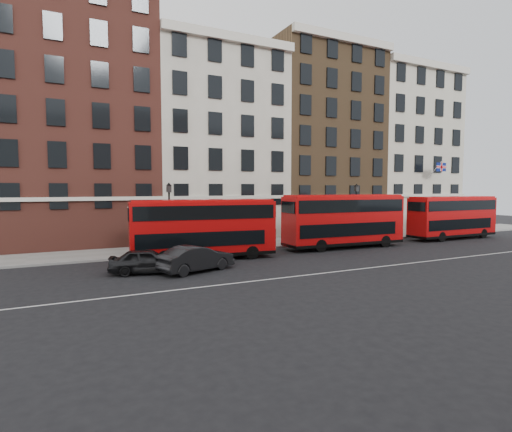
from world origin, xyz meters
name	(u,v)px	position (x,y,z in m)	size (l,w,h in m)	color
ground	(310,267)	(0.00, 0.00, 0.00)	(120.00, 120.00, 0.00)	black
pavement	(243,245)	(0.00, 10.50, 0.07)	(80.00, 5.00, 0.15)	gray
kerb	(255,249)	(0.00, 8.00, 0.08)	(80.00, 0.30, 0.16)	gray
road_centre_line	(329,272)	(0.00, -2.00, 0.01)	(70.00, 0.12, 0.01)	white
building_terrace	(210,137)	(-0.31, 17.88, 10.24)	(64.00, 11.95, 22.00)	#B3AB9B
bus_b	(203,227)	(-5.31, 5.58, 2.28)	(10.31, 3.62, 4.24)	red
bus_c	(344,219)	(7.09, 5.58, 2.41)	(10.80, 3.04, 4.49)	red
bus_d	(452,216)	(20.58, 5.57, 2.27)	(10.07, 2.47, 4.23)	red
car_rear	(147,261)	(-9.80, 2.56, 0.74)	(1.75, 4.35, 1.48)	black
car_front	(196,258)	(-7.03, 1.83, 0.80)	(1.68, 4.83, 1.59)	black
lamp_post_left	(169,214)	(-6.91, 8.78, 3.08)	(0.44, 0.44, 5.33)	black
lamp_post_right	(356,208)	(11.46, 9.18, 3.08)	(0.44, 0.44, 5.33)	black
traffic_light	(457,212)	(24.77, 8.24, 2.45)	(0.25, 0.45, 3.27)	black
iron_railings	(233,236)	(0.00, 12.70, 0.65)	(6.60, 0.06, 1.00)	black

